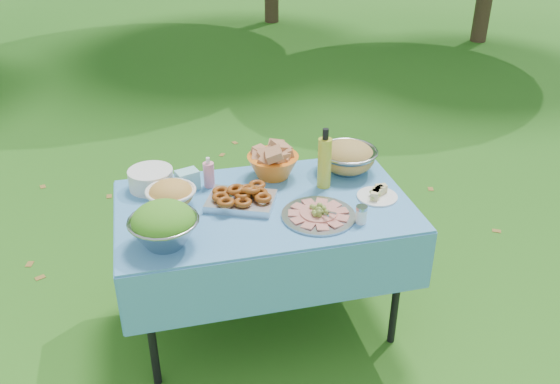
% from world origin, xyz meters
% --- Properties ---
extents(ground, '(80.00, 80.00, 0.00)m').
position_xyz_m(ground, '(0.00, 0.00, 0.00)').
color(ground, '#0A3609').
rests_on(ground, ground).
extents(picnic_table, '(1.46, 0.86, 0.76)m').
position_xyz_m(picnic_table, '(0.00, 0.00, 0.38)').
color(picnic_table, '#82CAFB').
rests_on(picnic_table, ground).
extents(salad_bowl, '(0.35, 0.35, 0.20)m').
position_xyz_m(salad_bowl, '(-0.51, -0.24, 0.86)').
color(salad_bowl, '#999CA0').
rests_on(salad_bowl, picnic_table).
extents(pasta_bowl_white, '(0.26, 0.26, 0.14)m').
position_xyz_m(pasta_bowl_white, '(-0.45, 0.09, 0.83)').
color(pasta_bowl_white, white).
rests_on(pasta_bowl_white, picnic_table).
extents(plate_stack, '(0.28, 0.28, 0.10)m').
position_xyz_m(plate_stack, '(-0.54, 0.30, 0.81)').
color(plate_stack, white).
rests_on(plate_stack, picnic_table).
extents(wipes_box, '(0.13, 0.11, 0.10)m').
position_xyz_m(wipes_box, '(-0.35, 0.25, 0.81)').
color(wipes_box, '#92E0EB').
rests_on(wipes_box, picnic_table).
extents(sanitizer_bottle, '(0.07, 0.07, 0.17)m').
position_xyz_m(sanitizer_bottle, '(-0.24, 0.25, 0.84)').
color(sanitizer_bottle, pink).
rests_on(sanitizer_bottle, picnic_table).
extents(bread_bowl, '(0.29, 0.29, 0.19)m').
position_xyz_m(bread_bowl, '(0.11, 0.28, 0.85)').
color(bread_bowl, orange).
rests_on(bread_bowl, picnic_table).
extents(pasta_bowl_steel, '(0.42, 0.42, 0.17)m').
position_xyz_m(pasta_bowl_steel, '(0.52, 0.25, 0.85)').
color(pasta_bowl_steel, '#999CA0').
rests_on(pasta_bowl_steel, picnic_table).
extents(fried_tray, '(0.39, 0.34, 0.08)m').
position_xyz_m(fried_tray, '(-0.11, 0.02, 0.80)').
color(fried_tray, silver).
rests_on(fried_tray, picnic_table).
extents(charcuterie_platter, '(0.47, 0.47, 0.08)m').
position_xyz_m(charcuterie_platter, '(0.23, -0.18, 0.80)').
color(charcuterie_platter, '#A5A5AB').
rests_on(charcuterie_platter, picnic_table).
extents(oil_bottle, '(0.08, 0.08, 0.33)m').
position_xyz_m(oil_bottle, '(0.35, 0.11, 0.92)').
color(oil_bottle, gold).
rests_on(oil_bottle, picnic_table).
extents(cheese_plate, '(0.22, 0.22, 0.06)m').
position_xyz_m(cheese_plate, '(0.58, -0.07, 0.79)').
color(cheese_plate, white).
rests_on(cheese_plate, picnic_table).
extents(shaker, '(0.06, 0.06, 0.09)m').
position_xyz_m(shaker, '(0.41, -0.28, 0.81)').
color(shaker, white).
rests_on(shaker, picnic_table).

